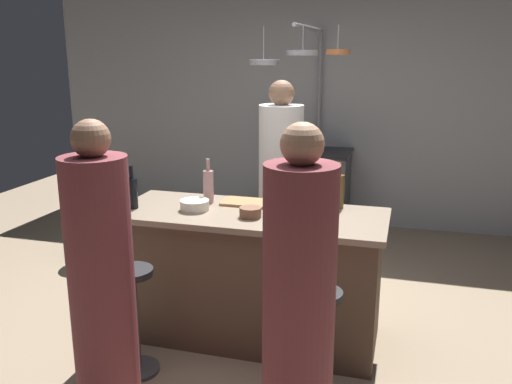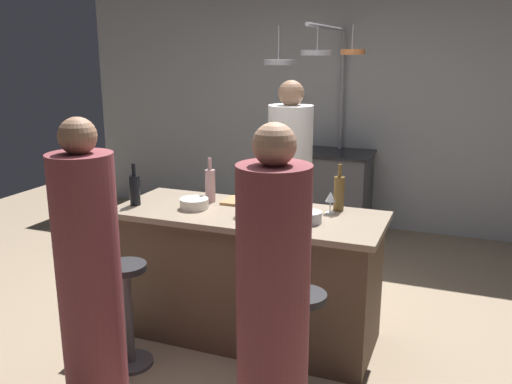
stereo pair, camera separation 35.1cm
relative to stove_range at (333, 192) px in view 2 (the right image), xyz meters
The scene contains 21 objects.
ground_plane 2.49m from the stove_range, 90.00° to the right, with size 9.00×9.00×0.00m, color gray.
back_wall 0.94m from the stove_range, 90.00° to the left, with size 6.40×0.16×2.60m, color #9EA3A8.
kitchen_island 2.45m from the stove_range, 90.00° to the right, with size 1.80×0.72×0.90m.
stove_range is the anchor object (origin of this frame).
chef 1.54m from the stove_range, 90.65° to the right, with size 0.36×0.36×1.71m.
bar_stool_left 3.12m from the stove_range, 100.20° to the right, with size 0.28×0.28×0.68m.
guest_left 3.50m from the stove_range, 98.43° to the right, with size 0.34×0.34×1.62m.
bar_stool_right 3.12m from the stove_range, 79.47° to the right, with size 0.28×0.28×0.68m.
guest_right 3.50m from the stove_range, 81.18° to the right, with size 0.35×0.35×1.64m.
overhead_pot_rack 1.37m from the stove_range, 91.17° to the right, with size 0.89×1.43×2.17m.
potted_plant 2.40m from the stove_range, 140.07° to the right, with size 0.36×0.36×0.52m.
cutting_board 2.31m from the stove_range, 92.21° to the right, with size 0.32×0.22×0.02m, color #997047.
pepper_mill 2.66m from the stove_range, 84.27° to the right, with size 0.05×0.05×0.21m, color #382319.
wine_bottle_dark 2.75m from the stove_range, 107.01° to the right, with size 0.07×0.07×0.29m.
wine_bottle_rose 2.40m from the stove_range, 98.51° to the right, with size 0.07×0.07×0.31m.
wine_bottle_amber 2.33m from the stove_range, 75.90° to the right, with size 0.07×0.07×0.31m.
wine_glass_near_right_guest 2.57m from the stove_range, 84.24° to the right, with size 0.07×0.07×0.15m.
wine_glass_near_left_guest 2.41m from the stove_range, 77.28° to the right, with size 0.07×0.07×0.15m.
mixing_bowl_steel 2.61m from the stove_range, 80.08° to the right, with size 0.16×0.16×0.07m, color #B7B7BC.
mixing_bowl_ceramic 2.58m from the stove_range, 98.40° to the right, with size 0.19×0.19×0.07m, color silver.
mixing_bowl_wooden 2.61m from the stove_range, 89.19° to the right, with size 0.14×0.14×0.07m, color brown.
Camera 2 is at (1.31, -3.19, 1.93)m, focal length 38.09 mm.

